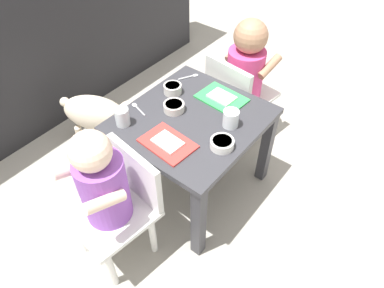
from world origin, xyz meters
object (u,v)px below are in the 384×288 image
at_px(water_cup_left, 231,119).
at_px(spoon_by_right_tray, 190,76).
at_px(food_tray_right, 222,98).
at_px(spoon_by_left_tray, 137,108).
at_px(veggie_bowl_far, 173,89).
at_px(seated_child_left, 107,187).
at_px(veggie_bowl_near, 222,143).
at_px(dining_table, 192,131).
at_px(seated_child_right, 244,69).
at_px(cereal_bowl_right_side, 174,107).
at_px(dog, 100,114).
at_px(water_cup_right, 122,118).
at_px(food_tray_left, 168,143).

height_order(water_cup_left, spoon_by_right_tray, water_cup_left).
relative_size(food_tray_right, spoon_by_left_tray, 2.09).
bearing_deg(spoon_by_right_tray, veggie_bowl_far, -174.34).
relative_size(seated_child_left, veggie_bowl_near, 7.48).
bearing_deg(veggie_bowl_near, dining_table, 72.18).
bearing_deg(veggie_bowl_far, spoon_by_right_tray, 5.66).
bearing_deg(dining_table, seated_child_right, 4.21).
bearing_deg(cereal_bowl_right_side, food_tray_right, -31.20).
height_order(dining_table, dog, dining_table).
xyz_separation_m(dining_table, water_cup_left, (0.06, -0.15, 0.11)).
distance_m(water_cup_right, spoon_by_left_tray, 0.11).
xyz_separation_m(seated_child_right, food_tray_left, (-0.62, -0.06, 0.02)).
relative_size(food_tray_right, spoon_by_right_tray, 2.21).
relative_size(food_tray_left, water_cup_left, 2.98).
bearing_deg(water_cup_left, spoon_by_right_tray, 63.72).
relative_size(seated_child_right, veggie_bowl_near, 7.43).
relative_size(cereal_bowl_right_side, spoon_by_right_tray, 0.92).
height_order(food_tray_right, cereal_bowl_right_side, cereal_bowl_right_side).
distance_m(food_tray_left, cereal_bowl_right_side, 0.20).
bearing_deg(seated_child_left, cereal_bowl_right_side, 9.04).
bearing_deg(spoon_by_right_tray, water_cup_left, -116.28).
xyz_separation_m(water_cup_left, veggie_bowl_near, (-0.12, -0.04, -0.01)).
distance_m(seated_child_right, water_cup_right, 0.66).
height_order(seated_child_left, food_tray_right, seated_child_left).
distance_m(veggie_bowl_far, spoon_by_right_tray, 0.14).
height_order(food_tray_right, spoon_by_right_tray, food_tray_right).
relative_size(food_tray_left, food_tray_right, 1.00).
distance_m(seated_child_left, water_cup_left, 0.53).
relative_size(dog, food_tray_left, 2.08).
height_order(seated_child_left, water_cup_right, seated_child_left).
bearing_deg(water_cup_right, spoon_by_right_tray, -0.74).
bearing_deg(dining_table, seated_child_left, 177.66).
bearing_deg(dining_table, spoon_by_left_tray, 113.89).
height_order(water_cup_right, spoon_by_right_tray, water_cup_right).
relative_size(dog, spoon_by_left_tray, 4.36).
relative_size(dog, water_cup_right, 5.92).
bearing_deg(veggie_bowl_near, seated_child_right, 23.56).
bearing_deg(seated_child_right, food_tray_right, -168.38).
bearing_deg(dining_table, veggie_bowl_near, -107.82).
bearing_deg(seated_child_left, food_tray_left, -8.69).
relative_size(water_cup_right, cereal_bowl_right_side, 0.85).
xyz_separation_m(seated_child_right, spoon_by_left_tray, (-0.54, 0.18, 0.02)).
relative_size(food_tray_left, veggie_bowl_far, 2.67).
relative_size(cereal_bowl_right_side, veggie_bowl_far, 1.11).
bearing_deg(veggie_bowl_near, water_cup_right, 109.90).
bearing_deg(dog, spoon_by_right_tray, -52.78).
distance_m(seated_child_right, water_cup_left, 0.43).
bearing_deg(veggie_bowl_far, veggie_bowl_near, -111.41).
height_order(dog, food_tray_right, food_tray_right).
bearing_deg(water_cup_left, water_cup_right, 127.25).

